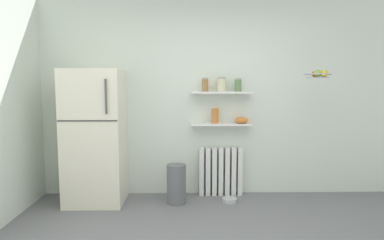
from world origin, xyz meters
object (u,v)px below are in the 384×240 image
(refrigerator, at_px, (95,137))
(trash_bin, at_px, (176,184))
(storage_jar_2, at_px, (238,85))
(shelf_bowl, at_px, (241,120))
(hanging_fruit_basket, at_px, (319,74))
(radiator, at_px, (221,171))
(vase, at_px, (215,116))
(storage_jar_1, at_px, (222,84))
(pet_food_bowl, at_px, (229,200))
(storage_jar_0, at_px, (205,85))

(refrigerator, xyz_separation_m, trash_bin, (1.01, -0.08, -0.59))
(storage_jar_2, height_order, shelf_bowl, storage_jar_2)
(storage_jar_2, distance_m, hanging_fruit_basket, 0.99)
(radiator, height_order, storage_jar_2, storage_jar_2)
(vase, bearing_deg, trash_bin, -150.35)
(storage_jar_1, relative_size, storage_jar_2, 1.08)
(storage_jar_1, distance_m, hanging_fruit_basket, 1.18)
(radiator, relative_size, vase, 3.24)
(radiator, distance_m, pet_food_bowl, 0.42)
(storage_jar_1, xyz_separation_m, vase, (-0.08, 0.00, -0.41))
(trash_bin, height_order, hanging_fruit_basket, hanging_fruit_basket)
(storage_jar_1, relative_size, vase, 0.94)
(storage_jar_0, height_order, storage_jar_1, storage_jar_1)
(pet_food_bowl, bearing_deg, trash_bin, -177.70)
(shelf_bowl, distance_m, pet_food_bowl, 1.04)
(storage_jar_0, bearing_deg, storage_jar_2, 0.00)
(vase, bearing_deg, shelf_bowl, 0.00)
(storage_jar_0, bearing_deg, refrigerator, -171.52)
(storage_jar_1, height_order, trash_bin, storage_jar_1)
(pet_food_bowl, bearing_deg, shelf_bowl, 55.65)
(refrigerator, height_order, radiator, refrigerator)
(hanging_fruit_basket, bearing_deg, shelf_bowl, 155.55)
(radiator, height_order, pet_food_bowl, radiator)
(hanging_fruit_basket, bearing_deg, vase, 162.09)
(shelf_bowl, distance_m, hanging_fruit_basket, 1.10)
(storage_jar_0, distance_m, vase, 0.43)
(radiator, height_order, hanging_fruit_basket, hanging_fruit_basket)
(trash_bin, bearing_deg, vase, 29.65)
(radiator, xyz_separation_m, storage_jar_1, (-0.00, -0.03, 1.16))
(pet_food_bowl, distance_m, hanging_fruit_basket, 1.89)
(refrigerator, height_order, storage_jar_0, refrigerator)
(radiator, relative_size, storage_jar_2, 3.71)
(radiator, xyz_separation_m, shelf_bowl, (0.26, -0.03, 0.70))
(hanging_fruit_basket, bearing_deg, trash_bin, 176.66)
(refrigerator, relative_size, radiator, 2.61)
(shelf_bowl, bearing_deg, refrigerator, -173.67)
(storage_jar_1, height_order, vase, storage_jar_1)
(refrigerator, distance_m, storage_jar_2, 1.94)
(radiator, distance_m, shelf_bowl, 0.75)
(storage_jar_1, relative_size, trash_bin, 0.38)
(trash_bin, xyz_separation_m, hanging_fruit_basket, (1.70, -0.10, 1.36))
(storage_jar_0, distance_m, hanging_fruit_basket, 1.39)
(shelf_bowl, height_order, hanging_fruit_basket, hanging_fruit_basket)
(radiator, bearing_deg, pet_food_bowl, -73.58)
(storage_jar_1, bearing_deg, vase, 180.00)
(shelf_bowl, relative_size, trash_bin, 0.37)
(storage_jar_2, height_order, pet_food_bowl, storage_jar_2)
(storage_jar_1, bearing_deg, radiator, 90.00)
(radiator, relative_size, pet_food_bowl, 3.40)
(radiator, height_order, vase, vase)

